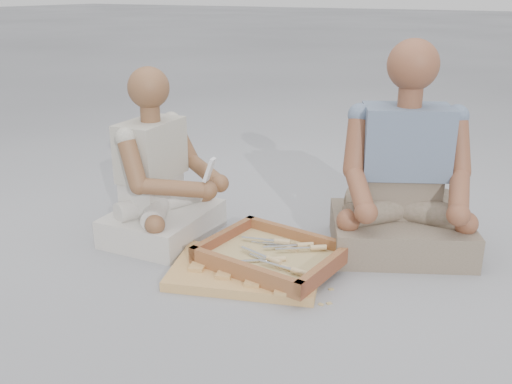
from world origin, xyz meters
The scene contains 29 objects.
ground centered at (0.00, 0.00, 0.00)m, with size 60.00×60.00×0.00m, color #999A9F.
carved_panel centered at (0.03, 0.02, 0.02)m, with size 0.61×0.40×0.04m, color #AC7F42.
tool_tray centered at (0.10, 0.12, 0.06)m, with size 0.59×0.49×0.07m.
chisel_0 centered at (0.13, 0.06, 0.08)m, with size 0.22×0.07×0.02m.
chisel_1 centered at (0.26, 0.02, 0.08)m, with size 0.22×0.03×0.02m.
chisel_2 centered at (0.13, 0.08, 0.07)m, with size 0.19×0.15×0.02m.
chisel_3 centered at (0.24, 0.25, 0.08)m, with size 0.19×0.14×0.02m.
chisel_4 centered at (0.17, 0.26, 0.07)m, with size 0.21×0.09×0.02m.
chisel_5 centered at (0.18, 0.05, 0.07)m, with size 0.22×0.06×0.02m.
chisel_6 centered at (0.12, 0.21, 0.07)m, with size 0.22×0.03×0.02m.
chisel_7 centered at (0.18, 0.25, 0.08)m, with size 0.19×0.15×0.02m.
chisel_8 centered at (0.07, 0.23, 0.08)m, with size 0.22×0.07×0.02m.
wood_chip_0 centered at (0.37, 0.32, 0.00)m, with size 0.02×0.01×0.00m, color tan.
wood_chip_1 centered at (0.21, 0.17, 0.00)m, with size 0.02×0.01×0.00m, color tan.
wood_chip_2 centered at (0.39, 0.09, 0.00)m, with size 0.02×0.01×0.00m, color tan.
wood_chip_3 centered at (0.40, -0.04, 0.00)m, with size 0.02×0.01×0.00m, color tan.
wood_chip_4 centered at (-0.17, -0.09, 0.00)m, with size 0.02×0.01×0.00m, color tan.
wood_chip_5 centered at (0.42, -0.02, 0.00)m, with size 0.02×0.01×0.00m, color tan.
wood_chip_6 centered at (0.15, 0.39, 0.00)m, with size 0.02×0.01×0.00m, color tan.
wood_chip_7 centered at (-0.04, 0.00, 0.00)m, with size 0.02×0.01×0.00m, color tan.
wood_chip_8 centered at (-0.19, 0.09, 0.00)m, with size 0.02×0.01×0.00m, color tan.
wood_chip_9 centered at (0.08, 0.20, 0.00)m, with size 0.02×0.01×0.00m, color tan.
wood_chip_10 centered at (-0.25, 0.42, 0.00)m, with size 0.02×0.01×0.00m, color tan.
wood_chip_11 centered at (0.21, 0.49, 0.00)m, with size 0.02×0.01×0.00m, color tan.
wood_chip_12 centered at (0.12, -0.02, 0.00)m, with size 0.02×0.01×0.00m, color tan.
wood_chip_13 centered at (-0.12, 0.23, 0.00)m, with size 0.02×0.01×0.00m, color tan.
craftsman centered at (-0.52, 0.18, 0.27)m, with size 0.55×0.54×0.80m.
companion centered at (0.51, 0.60, 0.31)m, with size 0.75×0.69×0.93m.
mobile_phone centered at (-0.21, 0.14, 0.39)m, with size 0.06×0.05×0.11m.
Camera 1 is at (1.10, -1.80, 1.13)m, focal length 40.00 mm.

